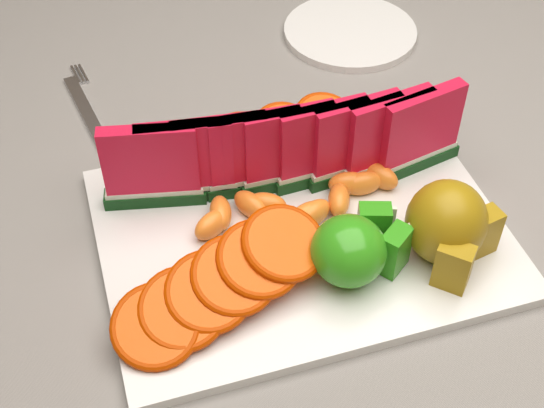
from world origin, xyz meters
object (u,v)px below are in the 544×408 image
at_px(side_plate, 350,32).
at_px(fork, 88,112).
at_px(pear_cluster, 449,226).
at_px(apple_cluster, 355,249).
at_px(platter, 301,233).

distance_m(side_plate, fork, 0.37).
bearing_deg(pear_cluster, apple_cluster, 177.66).
height_order(platter, pear_cluster, pear_cluster).
relative_size(platter, pear_cluster, 3.63).
distance_m(platter, pear_cluster, 0.15).
relative_size(platter, side_plate, 1.94).
relative_size(pear_cluster, fork, 0.56).
bearing_deg(fork, side_plate, 10.35).
xyz_separation_m(pear_cluster, fork, (-0.30, 0.33, -0.05)).
xyz_separation_m(side_plate, fork, (-0.36, -0.07, -0.00)).
height_order(apple_cluster, fork, apple_cluster).
xyz_separation_m(apple_cluster, fork, (-0.21, 0.33, -0.04)).
bearing_deg(platter, pear_cluster, -29.81).
bearing_deg(platter, side_plate, 61.13).
bearing_deg(platter, apple_cluster, -66.15).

